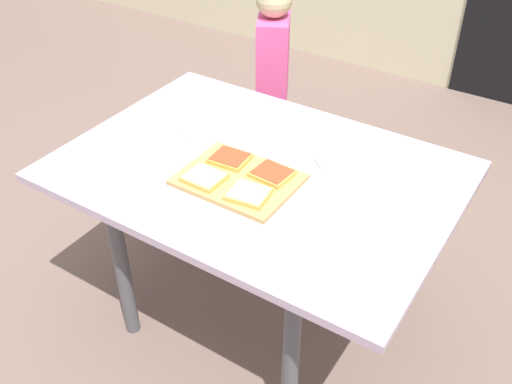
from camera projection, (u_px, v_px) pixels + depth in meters
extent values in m
plane|color=#6E584F|center=(257.00, 308.00, 2.39)|extent=(16.00, 16.00, 0.00)
cube|color=#B19BB2|center=(257.00, 171.00, 1.99)|extent=(1.31, 0.94, 0.03)
cylinder|color=#4C4C51|center=(122.00, 267.00, 2.11)|extent=(0.05, 0.05, 0.66)
cylinder|color=#4C4C51|center=(291.00, 353.00, 1.80)|extent=(0.05, 0.05, 0.66)
cylinder|color=#4C4C51|center=(233.00, 173.00, 2.58)|extent=(0.05, 0.05, 0.66)
cylinder|color=#4C4C51|center=(382.00, 229.00, 2.28)|extent=(0.05, 0.05, 0.66)
cube|color=tan|center=(239.00, 179.00, 1.91)|extent=(0.37, 0.29, 0.02)
cube|color=gold|center=(230.00, 158.00, 1.98)|extent=(0.13, 0.12, 0.02)
cube|color=red|center=(230.00, 156.00, 1.97)|extent=(0.12, 0.11, 0.00)
cube|color=gold|center=(272.00, 174.00, 1.91)|extent=(0.13, 0.12, 0.02)
cube|color=red|center=(272.00, 171.00, 1.90)|extent=(0.12, 0.11, 0.00)
cube|color=gold|center=(249.00, 194.00, 1.82)|extent=(0.14, 0.12, 0.02)
cube|color=beige|center=(249.00, 192.00, 1.81)|extent=(0.12, 0.11, 0.00)
cube|color=gold|center=(204.00, 178.00, 1.89)|extent=(0.13, 0.11, 0.02)
cube|color=beige|center=(204.00, 175.00, 1.88)|extent=(0.11, 0.10, 0.00)
cylinder|color=white|center=(212.00, 128.00, 2.18)|extent=(0.24, 0.24, 0.01)
cylinder|color=silver|center=(350.00, 159.00, 2.01)|extent=(0.24, 0.24, 0.01)
cylinder|color=#402445|center=(272.00, 135.00, 3.02)|extent=(0.09, 0.09, 0.48)
cylinder|color=#402445|center=(271.00, 150.00, 2.90)|extent=(0.09, 0.09, 0.48)
cube|color=#E54C8C|center=(273.00, 60.00, 2.69)|extent=(0.24, 0.28, 0.40)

